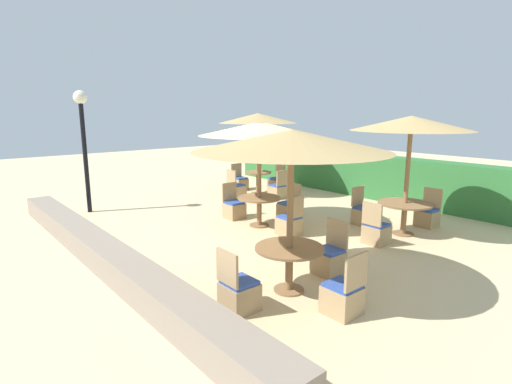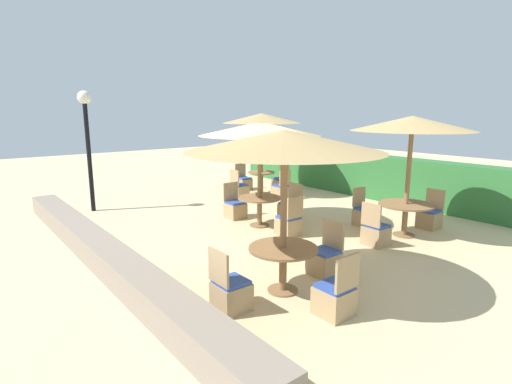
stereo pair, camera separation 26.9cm
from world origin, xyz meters
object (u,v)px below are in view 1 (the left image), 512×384
(round_table_front_right, at_px, (289,256))
(patio_chair_front_right_south, at_px, (238,293))
(parasol_back_left, at_px, (258,119))
(lamp_post, at_px, (83,127))
(patio_chair_center_north, at_px, (289,209))
(round_table_center, at_px, (259,203))
(patio_chair_center_west, at_px, (234,208))
(patio_chair_back_left_west, at_px, (240,183))
(patio_chair_back_right_south, at_px, (376,232))
(patio_chair_back_right_north, at_px, (427,216))
(patio_chair_back_left_east, at_px, (278,190))
(round_table_back_right, at_px, (405,209))
(parasol_back_right, at_px, (411,124))
(patio_chair_back_right_west, at_px, (363,214))
(patio_chair_back_left_north, at_px, (276,183))
(patio_chair_front_right_east, at_px, (343,296))
(parasol_center, at_px, (259,129))
(patio_chair_back_left_south, at_px, (236,190))
(parasol_front_right, at_px, (291,141))
(round_table_back_left, at_px, (258,178))

(round_table_front_right, bearing_deg, patio_chair_front_right_south, -90.84)
(parasol_back_left, bearing_deg, lamp_post, -102.58)
(parasol_back_left, xyz_separation_m, patio_chair_center_north, (2.96, -1.45, -2.27))
(round_table_center, height_order, patio_chair_center_west, patio_chair_center_west)
(patio_chair_back_left_west, distance_m, patio_chair_back_right_south, 6.69)
(patio_chair_center_west, distance_m, patio_chair_back_right_north, 4.84)
(patio_chair_back_left_east, xyz_separation_m, round_table_back_right, (4.65, -0.42, 0.35))
(parasol_back_right, height_order, patio_chair_front_right_south, parasol_back_right)
(patio_chair_back_left_east, distance_m, patio_chair_back_right_west, 3.59)
(parasol_back_left, relative_size, patio_chair_back_left_north, 2.91)
(patio_chair_back_right_south, height_order, patio_chair_front_right_east, same)
(patio_chair_center_west, xyz_separation_m, patio_chair_front_right_south, (4.00, -2.94, 0.00))
(patio_chair_back_left_north, xyz_separation_m, patio_chair_back_left_east, (0.99, -0.86, 0.00))
(parasol_center, bearing_deg, patio_chair_center_north, 88.98)
(lamp_post, bearing_deg, parasol_back_right, 35.53)
(parasol_back_left, height_order, patio_chair_center_west, parasol_back_left)
(round_table_center, height_order, round_table_front_right, round_table_front_right)
(patio_chair_back_right_north, height_order, round_table_front_right, patio_chair_back_right_north)
(patio_chair_back_left_south, height_order, parasol_center, parasol_center)
(parasol_front_right, bearing_deg, lamp_post, -173.99)
(patio_chair_back_left_south, relative_size, parasol_back_right, 0.35)
(patio_chair_back_left_west, xyz_separation_m, patio_chair_front_right_south, (6.94, -5.40, 0.00))
(patio_chair_center_north, bearing_deg, round_table_front_right, 135.26)
(parasol_back_right, bearing_deg, patio_chair_back_left_south, -174.09)
(round_table_center, bearing_deg, patio_chair_front_right_south, -44.53)
(patio_chair_center_north, distance_m, patio_chair_back_right_west, 1.88)
(parasol_back_left, height_order, parasol_front_right, parasol_back_left)
(parasol_back_right, bearing_deg, parasol_center, -141.85)
(parasol_back_right, distance_m, patio_chair_back_right_west, 2.49)
(patio_chair_back_right_south, bearing_deg, patio_chair_back_left_north, 157.35)
(patio_chair_back_right_south, bearing_deg, round_table_back_right, 89.04)
(patio_chair_back_left_south, height_order, round_table_center, patio_chair_back_left_south)
(patio_chair_back_right_north, bearing_deg, parasol_center, 49.29)
(parasol_center, relative_size, parasol_front_right, 0.98)
(patio_chair_back_left_north, height_order, patio_chair_center_west, same)
(patio_chair_back_left_west, xyz_separation_m, patio_chair_back_right_south, (6.54, -1.40, 0.00))
(patio_chair_center_west, distance_m, round_table_front_right, 4.48)
(patio_chair_center_north, relative_size, patio_chair_back_right_south, 1.00)
(parasol_center, bearing_deg, round_table_back_right, 38.15)
(patio_chair_back_right_north, bearing_deg, patio_chair_center_west, 40.89)
(parasol_center, height_order, patio_chair_center_north, parasol_center)
(patio_chair_center_north, relative_size, patio_chair_front_right_east, 1.00)
(patio_chair_center_north, bearing_deg, patio_chair_center_west, 46.80)
(patio_chair_front_right_south, bearing_deg, round_table_back_left, 137.67)
(patio_chair_back_right_south, relative_size, patio_chair_back_right_west, 1.00)
(patio_chair_back_left_east, height_order, round_table_back_right, patio_chair_back_left_east)
(parasol_back_right, xyz_separation_m, round_table_front_right, (0.39, -4.07, -1.93))
(parasol_center, xyz_separation_m, round_table_front_right, (3.05, -1.99, -1.79))
(round_table_back_left, relative_size, patio_chair_back_right_west, 0.97)
(parasol_back_left, xyz_separation_m, patio_chair_back_left_north, (-0.04, 0.90, -2.27))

